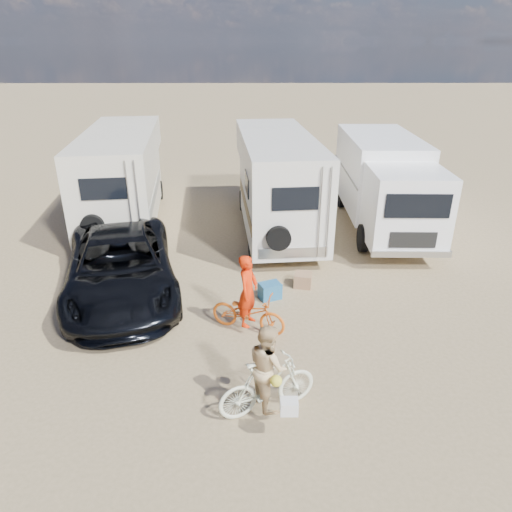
{
  "coord_description": "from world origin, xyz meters",
  "views": [
    {
      "loc": [
        -0.59,
        -8.75,
        6.01
      ],
      "look_at": [
        -0.54,
        1.44,
        1.3
      ],
      "focal_mm": 32.61,
      "sensor_mm": 36.0,
      "label": 1
    }
  ],
  "objects_px": {
    "dark_suv": "(121,266)",
    "cooler": "(270,291)",
    "box_truck": "(384,186)",
    "bike_man": "(248,312)",
    "rv_main": "(277,184)",
    "bike_parked": "(418,229)",
    "bike_woman": "(268,385)",
    "rider_woman": "(268,374)",
    "rv_left": "(123,177)",
    "rider_man": "(248,298)",
    "crate": "(303,280)"
  },
  "relations": [
    {
      "from": "dark_suv",
      "to": "cooler",
      "type": "xyz_separation_m",
      "value": [
        3.82,
        -0.28,
        -0.59
      ]
    },
    {
      "from": "box_truck",
      "to": "bike_man",
      "type": "distance_m",
      "value": 8.09
    },
    {
      "from": "dark_suv",
      "to": "bike_man",
      "type": "bearing_deg",
      "value": -42.58
    },
    {
      "from": "rv_main",
      "to": "bike_parked",
      "type": "bearing_deg",
      "value": -19.46
    },
    {
      "from": "box_truck",
      "to": "bike_woman",
      "type": "bearing_deg",
      "value": -114.0
    },
    {
      "from": "rider_woman",
      "to": "bike_parked",
      "type": "height_order",
      "value": "rider_woman"
    },
    {
      "from": "rv_left",
      "to": "rider_man",
      "type": "relative_size",
      "value": 4.37
    },
    {
      "from": "box_truck",
      "to": "crate",
      "type": "bearing_deg",
      "value": -124.5
    },
    {
      "from": "bike_man",
      "to": "crate",
      "type": "xyz_separation_m",
      "value": [
        1.45,
        2.11,
        -0.28
      ]
    },
    {
      "from": "rider_woman",
      "to": "cooler",
      "type": "xyz_separation_m",
      "value": [
        0.17,
        4.0,
        -0.59
      ]
    },
    {
      "from": "dark_suv",
      "to": "bike_parked",
      "type": "distance_m",
      "value": 9.45
    },
    {
      "from": "rv_main",
      "to": "rider_woman",
      "type": "xyz_separation_m",
      "value": [
        -0.55,
        -8.88,
        -0.82
      ]
    },
    {
      "from": "dark_suv",
      "to": "crate",
      "type": "relative_size",
      "value": 12.61
    },
    {
      "from": "rv_main",
      "to": "rv_left",
      "type": "relative_size",
      "value": 0.96
    },
    {
      "from": "bike_man",
      "to": "cooler",
      "type": "distance_m",
      "value": 1.57
    },
    {
      "from": "rv_left",
      "to": "bike_man",
      "type": "xyz_separation_m",
      "value": [
        4.58,
        -7.43,
        -1.12
      ]
    },
    {
      "from": "bike_man",
      "to": "cooler",
      "type": "bearing_deg",
      "value": 1.41
    },
    {
      "from": "rv_main",
      "to": "dark_suv",
      "type": "bearing_deg",
      "value": -137.52
    },
    {
      "from": "bike_man",
      "to": "rider_woman",
      "type": "distance_m",
      "value": 2.6
    },
    {
      "from": "rv_main",
      "to": "rv_left",
      "type": "height_order",
      "value": "rv_main"
    },
    {
      "from": "rv_main",
      "to": "rv_left",
      "type": "bearing_deg",
      "value": 163.55
    },
    {
      "from": "rider_man",
      "to": "crate",
      "type": "distance_m",
      "value": 2.64
    },
    {
      "from": "rider_man",
      "to": "bike_parked",
      "type": "height_order",
      "value": "rider_man"
    },
    {
      "from": "rv_main",
      "to": "cooler",
      "type": "relative_size",
      "value": 13.43
    },
    {
      "from": "rider_man",
      "to": "cooler",
      "type": "relative_size",
      "value": 3.19
    },
    {
      "from": "dark_suv",
      "to": "cooler",
      "type": "relative_size",
      "value": 10.86
    },
    {
      "from": "rv_left",
      "to": "crate",
      "type": "distance_m",
      "value": 8.17
    },
    {
      "from": "rider_man",
      "to": "box_truck",
      "type": "bearing_deg",
      "value": -13.5
    },
    {
      "from": "bike_woman",
      "to": "rider_woman",
      "type": "bearing_deg",
      "value": 68.31
    },
    {
      "from": "rider_man",
      "to": "dark_suv",
      "type": "bearing_deg",
      "value": 83.97
    },
    {
      "from": "box_truck",
      "to": "bike_man",
      "type": "xyz_separation_m",
      "value": [
        -4.64,
        -6.55,
        -1.04
      ]
    },
    {
      "from": "rv_left",
      "to": "cooler",
      "type": "xyz_separation_m",
      "value": [
        5.12,
        -5.98,
        -1.37
      ]
    },
    {
      "from": "box_truck",
      "to": "dark_suv",
      "type": "relative_size",
      "value": 1.26
    },
    {
      "from": "box_truck",
      "to": "bike_parked",
      "type": "distance_m",
      "value": 1.96
    },
    {
      "from": "bike_woman",
      "to": "rider_man",
      "type": "distance_m",
      "value": 2.59
    },
    {
      "from": "bike_man",
      "to": "bike_parked",
      "type": "height_order",
      "value": "bike_man"
    },
    {
      "from": "rv_main",
      "to": "box_truck",
      "type": "xyz_separation_m",
      "value": [
        3.73,
        0.22,
        -0.11
      ]
    },
    {
      "from": "bike_woman",
      "to": "bike_parked",
      "type": "bearing_deg",
      "value": -55.47
    },
    {
      "from": "crate",
      "to": "cooler",
      "type": "bearing_deg",
      "value": -144.44
    },
    {
      "from": "rider_woman",
      "to": "cooler",
      "type": "relative_size",
      "value": 3.02
    },
    {
      "from": "rv_left",
      "to": "dark_suv",
      "type": "bearing_deg",
      "value": -84.27
    },
    {
      "from": "box_truck",
      "to": "bike_man",
      "type": "relative_size",
      "value": 4.09
    },
    {
      "from": "rider_woman",
      "to": "crate",
      "type": "relative_size",
      "value": 3.51
    },
    {
      "from": "bike_parked",
      "to": "crate",
      "type": "xyz_separation_m",
      "value": [
        -4.06,
        -3.04,
        -0.27
      ]
    },
    {
      "from": "bike_man",
      "to": "bike_parked",
      "type": "bearing_deg",
      "value": -25.14
    },
    {
      "from": "rv_main",
      "to": "crate",
      "type": "height_order",
      "value": "rv_main"
    },
    {
      "from": "rv_left",
      "to": "dark_suv",
      "type": "relative_size",
      "value": 1.29
    },
    {
      "from": "bike_woman",
      "to": "rider_man",
      "type": "height_order",
      "value": "rider_man"
    },
    {
      "from": "bike_woman",
      "to": "crate",
      "type": "height_order",
      "value": "bike_woman"
    },
    {
      "from": "rider_man",
      "to": "bike_parked",
      "type": "relative_size",
      "value": 0.98
    }
  ]
}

